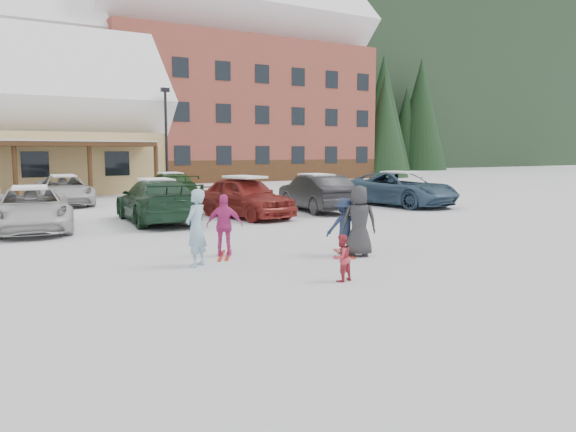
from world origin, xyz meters
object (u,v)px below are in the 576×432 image
child_magenta (225,225)px  parked_car_6 (400,189)px  lamp_post (166,134)px  adult_skier (196,228)px  toddler_red (341,258)px  parked_car_10 (64,190)px  parked_car_4 (245,197)px  child_navy (345,227)px  bystander_dark (359,221)px  parked_car_11 (171,187)px  parked_car_3 (157,201)px  parked_car_2 (31,209)px  alpine_hotel (209,84)px  parked_car_5 (316,193)px

child_magenta → parked_car_6: parked_car_6 is taller
lamp_post → adult_skier: 23.03m
toddler_red → parked_car_10: 19.32m
parked_car_4 → child_navy: bearing=-109.2°
bystander_dark → parked_car_11: bystander_dark is taller
child_navy → parked_car_10: bearing=-54.8°
parked_car_4 → parked_car_6: parked_car_6 is taller
lamp_post → child_magenta: 21.96m
parked_car_10 → parked_car_3: bearing=-75.9°
toddler_red → parked_car_4: 10.88m
bystander_dark → child_navy: bearing=-34.8°
parked_car_3 → parked_car_6: 11.58m
lamp_post → parked_car_6: size_ratio=1.12×
bystander_dark → parked_car_2: bearing=-23.1°
child_magenta → parked_car_4: parked_car_4 is taller
adult_skier → parked_car_10: bearing=-129.3°
alpine_hotel → child_magenta: size_ratio=21.13×
parked_car_11 → bystander_dark: bearing=92.8°
alpine_hotel → parked_car_4: 32.21m
child_magenta → bystander_dark: (2.75, -1.69, 0.11)m
toddler_red → parked_car_4: size_ratio=0.20×
child_navy → parked_car_2: 10.31m
child_magenta → adult_skier: bearing=66.9°
lamp_post → parked_car_10: (-6.86, -5.35, -2.86)m
toddler_red → parked_car_5: size_ratio=0.20×
child_navy → parked_car_6: parked_car_6 is taller
parked_car_3 → adult_skier: bearing=82.6°
child_magenta → parked_car_11: size_ratio=0.30×
child_navy → parked_car_4: bearing=-76.6°
alpine_hotel → child_navy: bearing=-108.6°
lamp_post → alpine_hotel: bearing=58.2°
alpine_hotel → parked_car_3: alpine_hotel is taller
adult_skier → parked_car_10: size_ratio=0.34×
lamp_post → bystander_dark: 23.04m
parked_car_5 → child_navy: bearing=68.3°
toddler_red → alpine_hotel: bearing=-120.7°
toddler_red → child_magenta: child_magenta is taller
lamp_post → parked_car_2: bearing=-123.7°
adult_skier → child_magenta: adult_skier is taller
toddler_red → bystander_dark: (1.94, 1.91, 0.39)m
alpine_hotel → toddler_red: bearing=-109.9°
parked_car_5 → bystander_dark: bearing=70.1°
parked_car_2 → parked_car_3: size_ratio=0.95×
alpine_hotel → parked_car_4: size_ratio=6.89×
parked_car_2 → parked_car_6: 15.66m
toddler_red → child_magenta: 3.70m
lamp_post → child_navy: (-3.27, -22.31, -2.87)m
alpine_hotel → parked_car_2: alpine_hotel is taller
bystander_dark → parked_car_3: size_ratio=0.32×
parked_car_5 → parked_car_11: size_ratio=0.96×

